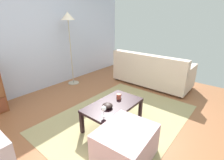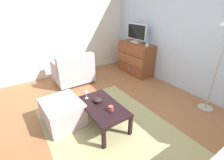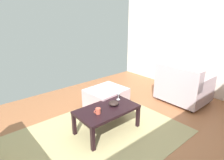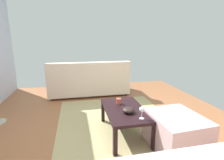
% 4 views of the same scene
% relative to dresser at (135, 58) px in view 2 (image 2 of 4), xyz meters
% --- Properties ---
extents(ground_plane, '(5.76, 4.67, 0.05)m').
position_rel_dresser_xyz_m(ground_plane, '(1.50, -1.78, -0.48)').
color(ground_plane, '#935A38').
extents(wall_accent_rear, '(5.76, 0.12, 2.63)m').
position_rel_dresser_xyz_m(wall_accent_rear, '(1.50, 0.31, 0.86)').
color(wall_accent_rear, '#AFB7D0').
rests_on(wall_accent_rear, ground_plane).
extents(wall_plain_left, '(0.12, 4.67, 2.63)m').
position_rel_dresser_xyz_m(wall_plain_left, '(-1.14, -1.78, 0.86)').
color(wall_plain_left, silver).
rests_on(wall_plain_left, ground_plane).
extents(area_rug, '(2.60, 1.90, 0.01)m').
position_rel_dresser_xyz_m(area_rug, '(1.70, -1.98, -0.45)').
color(area_rug, tan).
rests_on(area_rug, ground_plane).
extents(dresser, '(1.15, 0.49, 0.91)m').
position_rel_dresser_xyz_m(dresser, '(0.00, 0.00, 0.00)').
color(dresser, brown).
rests_on(dresser, ground_plane).
extents(tv, '(0.73, 0.18, 0.52)m').
position_rel_dresser_xyz_m(tv, '(-0.03, 0.02, 0.73)').
color(tv, silver).
rests_on(tv, dresser).
extents(lava_lamp, '(0.09, 0.09, 0.33)m').
position_rel_dresser_xyz_m(lava_lamp, '(0.48, -0.04, 0.60)').
color(lava_lamp, '#B7B7BC').
rests_on(lava_lamp, dresser).
extents(coffee_table, '(0.96, 0.55, 0.39)m').
position_rel_dresser_xyz_m(coffee_table, '(1.48, -2.02, -0.11)').
color(coffee_table, black).
rests_on(coffee_table, ground_plane).
extents(wine_glass, '(0.07, 0.07, 0.16)m').
position_rel_dresser_xyz_m(wine_glass, '(1.14, -2.13, 0.05)').
color(wine_glass, silver).
rests_on(wine_glass, coffee_table).
extents(mug, '(0.11, 0.08, 0.08)m').
position_rel_dresser_xyz_m(mug, '(1.68, -1.98, -0.02)').
color(mug, '#B84E3B').
rests_on(mug, coffee_table).
extents(bowl_decorative, '(0.16, 0.16, 0.07)m').
position_rel_dresser_xyz_m(bowl_decorative, '(1.34, -2.02, -0.03)').
color(bowl_decorative, black).
rests_on(bowl_decorative, coffee_table).
extents(armchair, '(0.80, 0.93, 0.81)m').
position_rel_dresser_xyz_m(armchair, '(-0.37, -1.81, -0.13)').
color(armchair, '#332319').
rests_on(armchair, ground_plane).
extents(ottoman, '(0.74, 0.64, 0.43)m').
position_rel_dresser_xyz_m(ottoman, '(1.05, -2.56, -0.24)').
color(ottoman, '#C4A0A6').
rests_on(ottoman, ground_plane).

